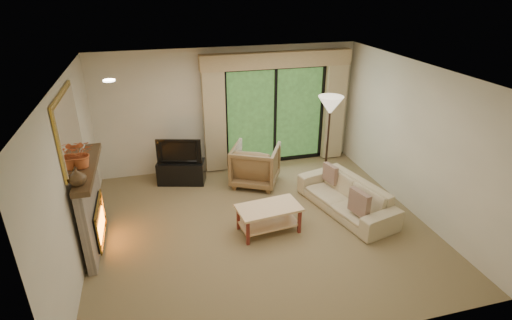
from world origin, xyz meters
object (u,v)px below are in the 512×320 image
object	(u,v)px
media_console	(182,172)
armchair	(255,165)
sofa	(346,197)
coffee_table	(269,219)

from	to	relation	value
media_console	armchair	bearing A→B (deg)	-0.98
sofa	coffee_table	bearing A→B (deg)	-94.71
armchair	coffee_table	bearing A→B (deg)	109.94
armchair	sofa	xyz separation A→B (m)	(1.29, -1.44, -0.13)
media_console	sofa	xyz separation A→B (m)	(2.74, -1.87, 0.05)
media_console	sofa	distance (m)	3.32
media_console	armchair	distance (m)	1.52
armchair	coffee_table	xyz separation A→B (m)	(-0.22, -1.69, -0.18)
armchair	sofa	distance (m)	1.94
sofa	armchair	bearing A→B (deg)	-152.18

